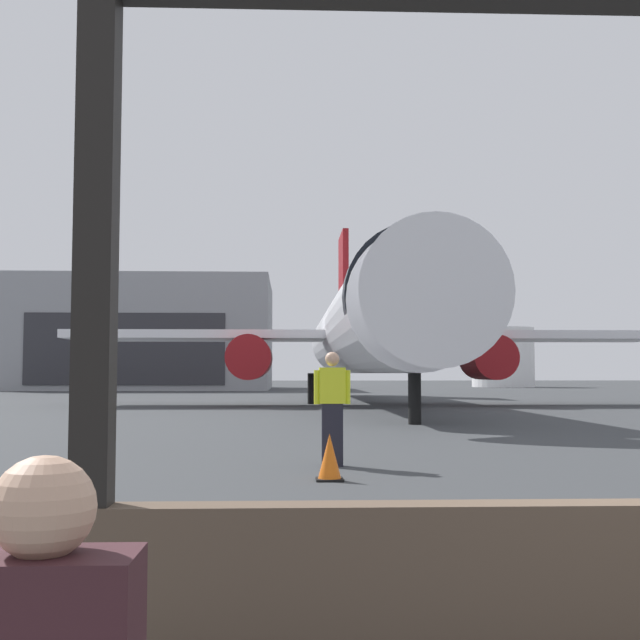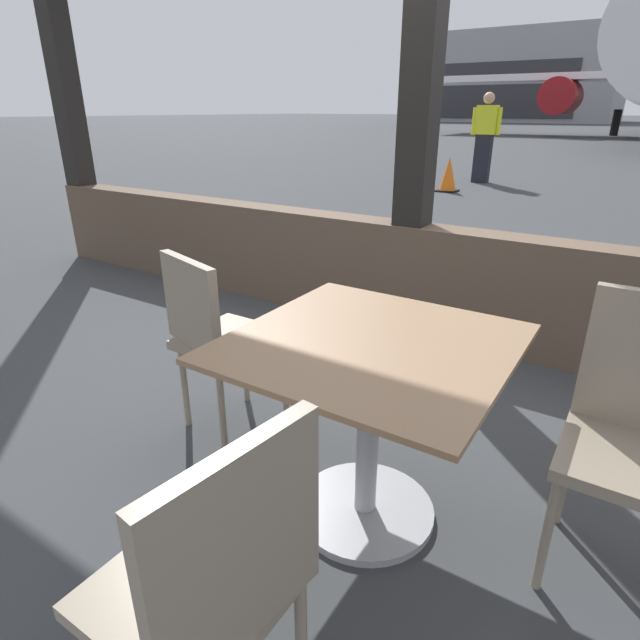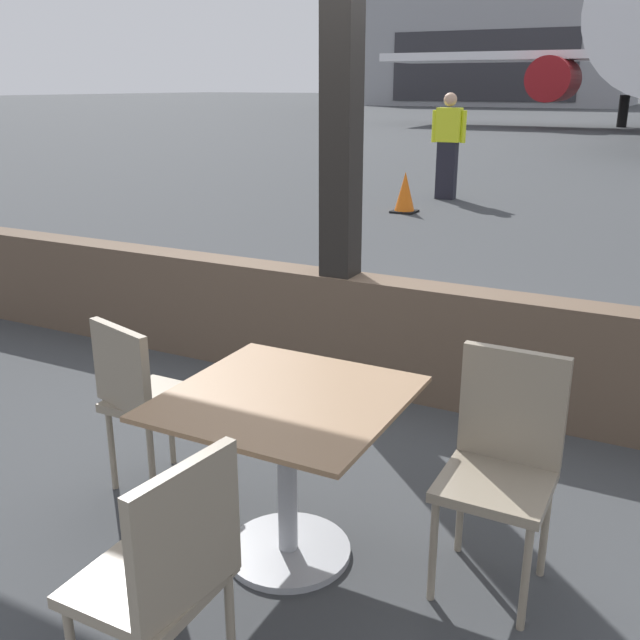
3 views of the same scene
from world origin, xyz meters
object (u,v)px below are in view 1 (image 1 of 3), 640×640
at_px(ground_crew_worker, 332,407).
at_px(fuel_storage_tank, 503,357).
at_px(traffic_cone, 330,458).
at_px(airplane, 367,329).
at_px(distant_hangar, 144,336).

distance_m(ground_crew_worker, fuel_storage_tank, 72.46).
bearing_deg(traffic_cone, airplane, 83.23).
bearing_deg(airplane, distant_hangar, 114.13).
bearing_deg(fuel_storage_tank, distant_hangar, -165.26).
bearing_deg(ground_crew_worker, traffic_cone, -94.36).
relative_size(airplane, distant_hangar, 1.52).
distance_m(airplane, distant_hangar, 40.40).
height_order(traffic_cone, fuel_storage_tank, fuel_storage_tank).
bearing_deg(fuel_storage_tank, ground_crew_worker, -107.17).
relative_size(ground_crew_worker, distant_hangar, 0.08).
height_order(ground_crew_worker, traffic_cone, ground_crew_worker).
distance_m(airplane, ground_crew_worker, 23.43).
distance_m(distant_hangar, fuel_storage_tank, 36.30).
relative_size(traffic_cone, distant_hangar, 0.03).
bearing_deg(ground_crew_worker, distant_hangar, 102.85).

